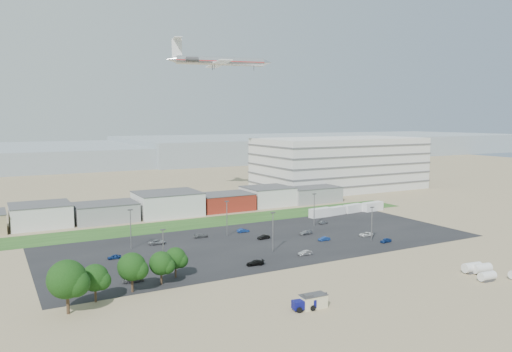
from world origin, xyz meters
TOP-DOWN VIEW (x-y plane):
  - ground at (0.00, 0.00)m, footprint 700.00×700.00m
  - parking_lot at (5.00, 20.00)m, footprint 120.00×50.00m
  - grass_strip at (0.00, 52.00)m, footprint 160.00×16.00m
  - hills_backdrop at (40.00, 315.00)m, footprint 700.00×200.00m
  - building_row at (-17.00, 71.00)m, footprint 170.00×20.00m
  - parking_garage at (90.00, 95.00)m, footprint 80.00×40.00m
  - portable_shed at (-11.50, -27.25)m, footprint 5.07×2.78m
  - telehandler at (-13.62, -27.35)m, footprint 7.09×3.24m
  - storage_tank_nw at (31.58, -27.23)m, footprint 4.60×2.72m
  - storage_tank_ne at (33.01, -28.63)m, footprint 4.51×2.73m
  - storage_tank_sw at (29.52, -32.54)m, footprint 3.91×2.17m
  - box_trailer_a at (39.51, 41.14)m, footprint 8.48×3.13m
  - box_trailer_b at (46.95, 41.88)m, footprint 7.94×3.54m
  - box_trailer_c at (55.48, 42.76)m, footprint 8.14×3.59m
  - box_trailer_d at (63.83, 41.49)m, footprint 9.00×3.63m
  - tree_far_left at (-51.12, -8.89)m, footprint 7.35×7.35m
  - tree_left at (-45.72, -5.26)m, footprint 5.47×5.47m
  - tree_mid at (-38.24, -3.20)m, footprint 6.02×6.02m
  - tree_right at (-31.74, -1.55)m, footprint 5.28×5.28m
  - tree_near at (-27.60, 1.42)m, footprint 5.02×5.02m
  - lightpole_front_l at (-28.64, 6.43)m, footprint 1.15×0.48m
  - lightpole_front_m at (1.75, 9.73)m, footprint 1.21×0.51m
  - lightpole_front_r at (31.81, 6.10)m, footprint 1.15×0.48m
  - lightpole_back_l at (-29.81, 30.11)m, footprint 1.24×0.52m
  - lightpole_back_m at (-1.36, 30.94)m, footprint 1.23×0.51m
  - lightpole_back_r at (29.17, 30.18)m, footprint 1.24×0.51m
  - airliner at (30.19, 103.46)m, footprint 53.47×41.91m
  - parked_car_0 at (34.30, 11.22)m, footprint 4.42×2.45m
  - parked_car_1 at (20.26, 12.65)m, footprint 3.54×1.41m
  - parked_car_2 at (34.19, 2.86)m, footprint 3.72×1.81m
  - parked_car_3 at (-8.16, 1.13)m, footprint 4.42×2.26m
  - parked_car_5 at (-36.02, 22.40)m, footprint 3.24×1.33m
  - parked_car_6 at (-8.81, 32.87)m, footprint 4.28×1.83m
  - parked_car_7 at (6.25, 22.47)m, footprint 3.81×1.56m
  - parked_car_8 at (33.58, 31.29)m, footprint 3.51×1.73m
  - parked_car_9 at (-22.37, 31.25)m, footprint 4.85×2.66m
  - parked_car_10 at (-36.52, 2.78)m, footprint 4.54×1.94m
  - parked_car_11 at (4.94, 32.88)m, footprint 3.77×1.47m
  - parked_car_12 at (20.03, 21.52)m, footprint 4.41×2.19m
  - parked_car_13 at (7.11, 2.70)m, footprint 3.79×1.49m

SIDE VIEW (x-z plane):
  - ground at x=0.00m, z-range 0.00..0.00m
  - parking_lot at x=5.00m, z-range 0.00..0.01m
  - grass_strip at x=0.00m, z-range 0.00..0.02m
  - parked_car_5 at x=-36.02m, z-range 0.00..1.10m
  - parked_car_1 at x=20.26m, z-range 0.00..1.15m
  - parked_car_8 at x=33.58m, z-range 0.00..1.15m
  - parked_car_0 at x=34.30m, z-range 0.00..1.17m
  - parked_car_2 at x=34.19m, z-range 0.00..1.22m
  - parked_car_11 at x=4.94m, z-range 0.00..1.22m
  - parked_car_7 at x=6.25m, z-range 0.00..1.23m
  - parked_car_3 at x=-8.16m, z-range 0.00..1.23m
  - parked_car_13 at x=7.11m, z-range 0.00..1.23m
  - parked_car_12 at x=20.03m, z-range 0.00..1.23m
  - parked_car_6 at x=-8.81m, z-range 0.00..1.23m
  - parked_car_9 at x=-22.37m, z-range 0.00..1.29m
  - parked_car_10 at x=-36.52m, z-range 0.00..1.31m
  - storage_tank_sw at x=29.52m, z-range 0.00..2.27m
  - portable_shed at x=-11.50m, z-range 0.00..2.50m
  - storage_tank_ne at x=33.01m, z-range 0.00..2.54m
  - storage_tank_nw at x=31.58m, z-range 0.00..2.61m
  - telehandler at x=-13.62m, z-range 0.00..2.85m
  - box_trailer_b at x=46.95m, z-range 0.00..2.88m
  - box_trailer_c at x=55.48m, z-range 0.00..2.95m
  - box_trailer_a at x=39.51m, z-range 0.00..3.12m
  - box_trailer_d at x=63.83m, z-range 0.00..3.29m
  - tree_near at x=-27.60m, z-range 0.00..7.53m
  - tree_right at x=-31.74m, z-range 0.00..7.92m
  - building_row at x=-17.00m, z-range 0.00..8.00m
  - tree_left at x=-45.72m, z-range 0.00..8.21m
  - hills_backdrop at x=40.00m, z-range 0.00..9.00m
  - tree_mid at x=-38.24m, z-range 0.00..9.04m
  - lightpole_front_r at x=31.81m, z-range 0.00..9.74m
  - lightpole_front_l at x=-28.64m, z-range 0.00..9.78m
  - lightpole_front_m at x=1.75m, z-range 0.00..10.33m
  - lightpole_back_m at x=-1.36m, z-range 0.00..10.42m
  - lightpole_back_r at x=29.17m, z-range 0.00..10.50m
  - lightpole_back_l at x=-29.81m, z-range 0.00..10.54m
  - tree_far_left at x=-51.12m, z-range 0.00..11.02m
  - parking_garage at x=90.00m, z-range 0.00..25.00m
  - airliner at x=30.19m, z-range 52.36..66.43m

